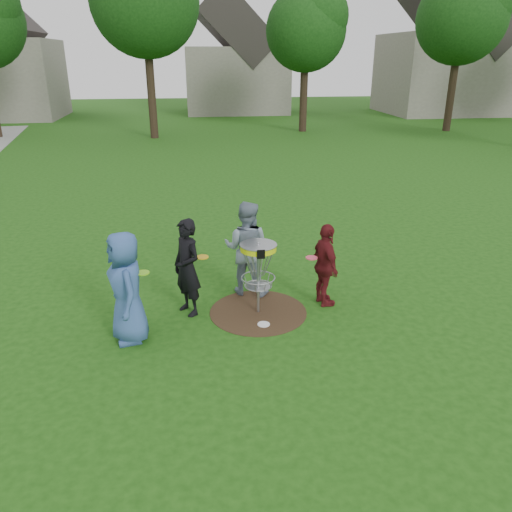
{
  "coord_description": "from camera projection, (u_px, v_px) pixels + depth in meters",
  "views": [
    {
      "loc": [
        -1.14,
        -8.11,
        4.43
      ],
      "look_at": [
        0.0,
        0.3,
        1.0
      ],
      "focal_mm": 35.0,
      "sensor_mm": 36.0,
      "label": 1
    }
  ],
  "objects": [
    {
      "name": "player_black",
      "position": [
        187.0,
        268.0,
        8.91
      ],
      "size": [
        0.72,
        0.78,
        1.8
      ],
      "primitive_type": "imported",
      "rotation": [
        0.0,
        0.0,
        -0.99
      ],
      "color": "black",
      "rests_on": "ground"
    },
    {
      "name": "dirt_patch",
      "position": [
        258.0,
        312.0,
        9.25
      ],
      "size": [
        1.8,
        1.8,
        0.01
      ],
      "primitive_type": "cylinder",
      "color": "#47331E",
      "rests_on": "ground"
    },
    {
      "name": "ground",
      "position": [
        258.0,
        312.0,
        9.25
      ],
      "size": [
        100.0,
        100.0,
        0.0
      ],
      "primitive_type": "plane",
      "color": "#19470F",
      "rests_on": "ground"
    },
    {
      "name": "player_grey",
      "position": [
        247.0,
        248.0,
        9.68
      ],
      "size": [
        1.11,
        1.0,
        1.88
      ],
      "primitive_type": "imported",
      "rotation": [
        0.0,
        0.0,
        2.75
      ],
      "color": "gray",
      "rests_on": "ground"
    },
    {
      "name": "player_blue",
      "position": [
        127.0,
        288.0,
        8.03
      ],
      "size": [
        0.83,
        1.05,
        1.89
      ],
      "primitive_type": "imported",
      "rotation": [
        0.0,
        0.0,
        -1.29
      ],
      "color": "#375999",
      "rests_on": "ground"
    },
    {
      "name": "player_maroon",
      "position": [
        325.0,
        265.0,
        9.26
      ],
      "size": [
        0.53,
        0.99,
        1.6
      ],
      "primitive_type": "imported",
      "rotation": [
        0.0,
        0.0,
        1.73
      ],
      "color": "maroon",
      "rests_on": "ground"
    },
    {
      "name": "held_discs",
      "position": [
        230.0,
        257.0,
        8.84
      ],
      "size": [
        3.19,
        1.37,
        0.2
      ],
      "color": "#84DD18",
      "rests_on": "ground"
    },
    {
      "name": "house_row",
      "position": [
        260.0,
        59.0,
        38.67
      ],
      "size": [
        44.5,
        10.65,
        11.62
      ],
      "color": "gray",
      "rests_on": "ground"
    },
    {
      "name": "disc_on_grass",
      "position": [
        264.0,
        324.0,
        8.8
      ],
      "size": [
        0.22,
        0.22,
        0.02
      ],
      "primitive_type": "cylinder",
      "color": "white",
      "rests_on": "ground"
    },
    {
      "name": "tree_row",
      "position": [
        212.0,
        18.0,
        25.97
      ],
      "size": [
        51.2,
        17.42,
        9.9
      ],
      "color": "#38281C",
      "rests_on": "ground"
    },
    {
      "name": "disc_golf_basket",
      "position": [
        258.0,
        261.0,
        8.86
      ],
      "size": [
        0.66,
        0.67,
        1.38
      ],
      "color": "#9EA0A5",
      "rests_on": "ground"
    }
  ]
}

